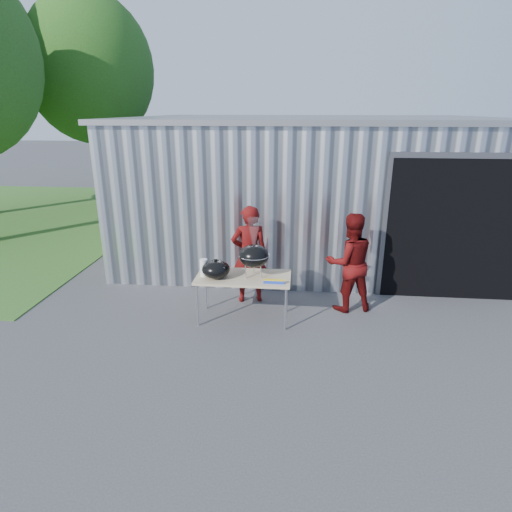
# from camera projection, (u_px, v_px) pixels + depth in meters

# --- Properties ---
(ground) EXTENTS (80.00, 80.00, 0.00)m
(ground) POSITION_uv_depth(u_px,v_px,m) (259.00, 334.00, 6.57)
(ground) COLOR #3B3B3E
(building) EXTENTS (8.20, 6.20, 3.10)m
(building) POSITION_uv_depth(u_px,v_px,m) (315.00, 185.00, 10.30)
(building) COLOR silver
(building) RESTS_ON ground
(tree_far) EXTENTS (4.18, 4.18, 6.92)m
(tree_far) POSITION_uv_depth(u_px,v_px,m) (90.00, 70.00, 14.18)
(tree_far) COLOR #442D19
(tree_far) RESTS_ON ground
(folding_table) EXTENTS (1.50, 0.75, 0.75)m
(folding_table) POSITION_uv_depth(u_px,v_px,m) (243.00, 279.00, 6.82)
(folding_table) COLOR tan
(folding_table) RESTS_ON ground
(kettle_grill) EXTENTS (0.48, 0.48, 0.95)m
(kettle_grill) POSITION_uv_depth(u_px,v_px,m) (254.00, 252.00, 6.66)
(kettle_grill) COLOR black
(kettle_grill) RESTS_ON folding_table
(grill_lid) EXTENTS (0.44, 0.44, 0.32)m
(grill_lid) POSITION_uv_depth(u_px,v_px,m) (216.00, 269.00, 6.70)
(grill_lid) COLOR black
(grill_lid) RESTS_ON folding_table
(paper_towels) EXTENTS (0.12, 0.12, 0.28)m
(paper_towels) POSITION_uv_depth(u_px,v_px,m) (204.00, 268.00, 6.77)
(paper_towels) COLOR white
(paper_towels) RESTS_ON folding_table
(white_tub) EXTENTS (0.20, 0.15, 0.10)m
(white_tub) POSITION_uv_depth(u_px,v_px,m) (211.00, 268.00, 6.99)
(white_tub) COLOR white
(white_tub) RESTS_ON folding_table
(foil_box) EXTENTS (0.32, 0.06, 0.06)m
(foil_box) POSITION_uv_depth(u_px,v_px,m) (274.00, 282.00, 6.51)
(foil_box) COLOR #1C3AB7
(foil_box) RESTS_ON folding_table
(person_cook) EXTENTS (0.71, 0.55, 1.74)m
(person_cook) POSITION_uv_depth(u_px,v_px,m) (249.00, 255.00, 7.45)
(person_cook) COLOR #500A0A
(person_cook) RESTS_ON ground
(person_bystander) EXTENTS (0.95, 0.82, 1.69)m
(person_bystander) POSITION_uv_depth(u_px,v_px,m) (349.00, 263.00, 7.13)
(person_bystander) COLOR #500A0A
(person_bystander) RESTS_ON ground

